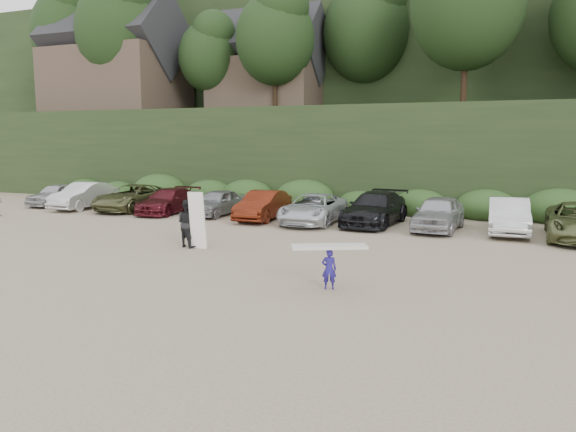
% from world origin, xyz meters
% --- Properties ---
extents(ground, '(120.00, 120.00, 0.00)m').
position_xyz_m(ground, '(0.00, 0.00, 0.00)').
color(ground, tan).
rests_on(ground, ground).
extents(hillside_backdrop, '(90.00, 41.50, 28.00)m').
position_xyz_m(hillside_backdrop, '(-0.26, 35.93, 11.22)').
color(hillside_backdrop, black).
rests_on(hillside_backdrop, ground).
extents(parked_cars, '(36.34, 6.26, 1.65)m').
position_xyz_m(parked_cars, '(-1.49, 10.02, 0.75)').
color(parked_cars, '#ACACB1').
rests_on(parked_cars, ground).
extents(child_surfer, '(2.10, 1.46, 1.24)m').
position_xyz_m(child_surfer, '(1.51, -1.41, 0.84)').
color(child_surfer, navy).
rests_on(child_surfer, ground).
extents(adult_surfer, '(1.37, 0.92, 2.16)m').
position_xyz_m(adult_surfer, '(-5.34, 2.18, 0.93)').
color(adult_surfer, black).
rests_on(adult_surfer, ground).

